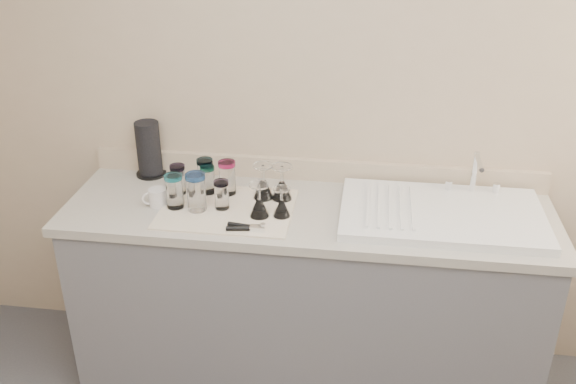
# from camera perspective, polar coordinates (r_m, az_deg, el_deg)

# --- Properties ---
(room_envelope) EXTENTS (3.54, 3.50, 2.52)m
(room_envelope) POSITION_cam_1_polar(r_m,az_deg,el_deg) (1.34, -3.49, -1.09)
(room_envelope) COLOR #4B4B4F
(room_envelope) RESTS_ON ground
(counter_unit) EXTENTS (2.06, 0.62, 0.90)m
(counter_unit) POSITION_cam_1_polar(r_m,az_deg,el_deg) (2.93, 1.65, -9.25)
(counter_unit) COLOR slate
(counter_unit) RESTS_ON ground
(sink_unit) EXTENTS (0.82, 0.50, 0.22)m
(sink_unit) POSITION_cam_1_polar(r_m,az_deg,el_deg) (2.69, 13.55, -1.86)
(sink_unit) COLOR white
(sink_unit) RESTS_ON counter_unit
(dish_towel) EXTENTS (0.55, 0.42, 0.01)m
(dish_towel) POSITION_cam_1_polar(r_m,az_deg,el_deg) (2.70, -5.43, -1.50)
(dish_towel) COLOR white
(dish_towel) RESTS_ON counter_unit
(tumbler_teal) EXTENTS (0.07, 0.07, 0.13)m
(tumbler_teal) POSITION_cam_1_polar(r_m,az_deg,el_deg) (2.82, -9.74, 1.14)
(tumbler_teal) COLOR white
(tumbler_teal) RESTS_ON dish_towel
(tumbler_cyan) EXTENTS (0.06, 0.06, 0.13)m
(tumbler_cyan) POSITION_cam_1_polar(r_m,az_deg,el_deg) (2.80, -7.14, 1.12)
(tumbler_cyan) COLOR white
(tumbler_cyan) RESTS_ON dish_towel
(tumbler_purple) EXTENTS (0.08, 0.08, 0.15)m
(tumbler_purple) POSITION_cam_1_polar(r_m,az_deg,el_deg) (2.78, -5.42, 1.30)
(tumbler_purple) COLOR white
(tumbler_purple) RESTS_ON dish_towel
(tumbler_magenta) EXTENTS (0.07, 0.07, 0.15)m
(tumbler_magenta) POSITION_cam_1_polar(r_m,az_deg,el_deg) (2.70, -10.07, 0.10)
(tumbler_magenta) COLOR white
(tumbler_magenta) RESTS_ON dish_towel
(tumbler_blue) EXTENTS (0.08, 0.08, 0.16)m
(tumbler_blue) POSITION_cam_1_polar(r_m,az_deg,el_deg) (2.66, -8.16, 0.02)
(tumbler_blue) COLOR white
(tumbler_blue) RESTS_ON dish_towel
(tumbler_lavender) EXTENTS (0.06, 0.06, 0.12)m
(tumbler_lavender) POSITION_cam_1_polar(r_m,az_deg,el_deg) (2.67, -5.92, -0.22)
(tumbler_lavender) COLOR white
(tumbler_lavender) RESTS_ON dish_towel
(tumbler_extra) EXTENTS (0.07, 0.07, 0.14)m
(tumbler_extra) POSITION_cam_1_polar(r_m,az_deg,el_deg) (2.83, -7.35, 1.58)
(tumbler_extra) COLOR white
(tumbler_extra) RESTS_ON dish_towel
(goblet_back_left) EXTENTS (0.09, 0.09, 0.16)m
(goblet_back_left) POSITION_cam_1_polar(r_m,az_deg,el_deg) (2.75, -2.21, 0.49)
(goblet_back_left) COLOR white
(goblet_back_left) RESTS_ON dish_towel
(goblet_back_right) EXTENTS (0.09, 0.09, 0.15)m
(goblet_back_right) POSITION_cam_1_polar(r_m,az_deg,el_deg) (2.74, -0.54, 0.39)
(goblet_back_right) COLOR white
(goblet_back_right) RESTS_ON dish_towel
(goblet_front_left) EXTENTS (0.08, 0.08, 0.14)m
(goblet_front_left) POSITION_cam_1_polar(r_m,az_deg,el_deg) (2.60, -2.56, -1.18)
(goblet_front_left) COLOR white
(goblet_front_left) RESTS_ON dish_towel
(goblet_front_right) EXTENTS (0.07, 0.07, 0.13)m
(goblet_front_right) POSITION_cam_1_polar(r_m,az_deg,el_deg) (2.61, -0.57, -1.29)
(goblet_front_right) COLOR white
(goblet_front_right) RESTS_ON dish_towel
(can_opener) EXTENTS (0.15, 0.06, 0.02)m
(can_opener) POSITION_cam_1_polar(r_m,az_deg,el_deg) (2.53, -3.75, -3.16)
(can_opener) COLOR silver
(can_opener) RESTS_ON dish_towel
(white_mug) EXTENTS (0.11, 0.10, 0.08)m
(white_mug) POSITION_cam_1_polar(r_m,az_deg,el_deg) (2.76, -11.55, -0.48)
(white_mug) COLOR silver
(white_mug) RESTS_ON counter_unit
(paper_towel_roll) EXTENTS (0.14, 0.14, 0.26)m
(paper_towel_roll) POSITION_cam_1_polar(r_m,az_deg,el_deg) (3.01, -12.27, 3.70)
(paper_towel_roll) COLOR black
(paper_towel_roll) RESTS_ON counter_unit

